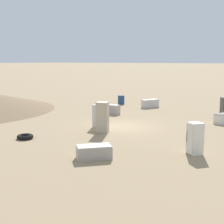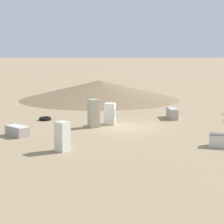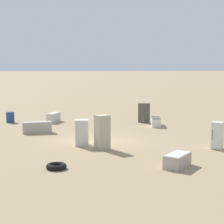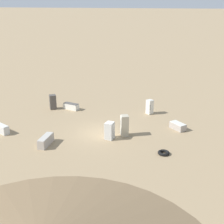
# 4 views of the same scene
# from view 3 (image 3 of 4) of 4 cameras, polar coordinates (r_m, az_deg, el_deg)

# --- Properties ---
(ground_plane) EXTENTS (1000.00, 1000.00, 0.00)m
(ground_plane) POSITION_cam_3_polar(r_m,az_deg,el_deg) (22.31, -2.17, -4.50)
(ground_plane) COLOR #9E8460
(discarded_fridge_0) EXTENTS (1.20, 1.73, 0.74)m
(discarded_fridge_0) POSITION_cam_3_polar(r_m,az_deg,el_deg) (30.43, -8.89, -0.85)
(discarded_fridge_0) COLOR silver
(discarded_fridge_0) RESTS_ON ground_plane
(discarded_fridge_1) EXTENTS (1.03, 1.78, 0.66)m
(discarded_fridge_1) POSITION_cam_3_polar(r_m,az_deg,el_deg) (28.26, 6.69, -1.48)
(discarded_fridge_1) COLOR silver
(discarded_fridge_1) RESTS_ON ground_plane
(discarded_fridge_2) EXTENTS (1.92, 0.65, 0.76)m
(discarded_fridge_2) POSITION_cam_3_polar(r_m,az_deg,el_deg) (25.58, -11.33, -2.32)
(discarded_fridge_2) COLOR #A89E93
(discarded_fridge_2) RESTS_ON ground_plane
(discarded_fridge_3) EXTENTS (0.81, 0.81, 1.47)m
(discarded_fridge_3) POSITION_cam_3_polar(r_m,az_deg,el_deg) (20.89, 15.75, -3.47)
(discarded_fridge_3) COLOR silver
(discarded_fridge_3) RESTS_ON ground_plane
(discarded_fridge_4) EXTENTS (0.95, 0.93, 1.55)m
(discarded_fridge_4) POSITION_cam_3_polar(r_m,az_deg,el_deg) (29.92, 4.91, -0.14)
(discarded_fridge_4) COLOR #4C4742
(discarded_fridge_4) RESTS_ON ground_plane
(discarded_fridge_5) EXTENTS (0.81, 0.77, 1.47)m
(discarded_fridge_5) POSITION_cam_3_polar(r_m,az_deg,el_deg) (21.10, -4.59, -3.14)
(discarded_fridge_5) COLOR silver
(discarded_fridge_5) RESTS_ON ground_plane
(discarded_fridge_6) EXTENTS (1.57, 1.61, 0.60)m
(discarded_fridge_6) POSITION_cam_3_polar(r_m,az_deg,el_deg) (16.85, 9.93, -7.27)
(discarded_fridge_6) COLOR #A89E93
(discarded_fridge_6) RESTS_ON ground_plane
(discarded_fridge_7) EXTENTS (0.87, 0.86, 1.83)m
(discarded_fridge_7) POSITION_cam_3_polar(r_m,az_deg,el_deg) (20.16, -1.52, -3.06)
(discarded_fridge_7) COLOR #B2A88E
(discarded_fridge_7) RESTS_ON ground_plane
(scrap_tire) EXTENTS (0.90, 0.90, 0.23)m
(scrap_tire) POSITION_cam_3_polar(r_m,az_deg,el_deg) (16.51, -8.48, -8.18)
(scrap_tire) COLOR black
(scrap_tire) RESTS_ON ground_plane
(rusty_barrel) EXTENTS (0.64, 0.64, 0.85)m
(rusty_barrel) POSITION_cam_3_polar(r_m,az_deg,el_deg) (30.94, -15.24, -0.78)
(rusty_barrel) COLOR navy
(rusty_barrel) RESTS_ON ground_plane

